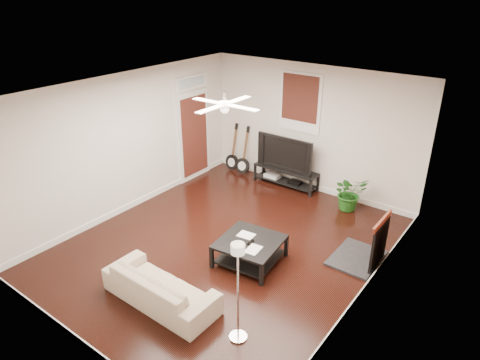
# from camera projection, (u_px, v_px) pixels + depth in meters

# --- Properties ---
(room) EXTENTS (5.01, 6.01, 2.81)m
(room) POSITION_uv_depth(u_px,v_px,m) (226.00, 175.00, 7.21)
(room) COLOR black
(room) RESTS_ON ground
(brick_accent) EXTENTS (0.02, 2.20, 2.80)m
(brick_accent) POSITION_uv_depth(u_px,v_px,m) (394.00, 193.00, 6.59)
(brick_accent) COLOR brown
(brick_accent) RESTS_ON floor
(fireplace) EXTENTS (0.80, 1.10, 0.92)m
(fireplace) POSITION_uv_depth(u_px,v_px,m) (368.00, 239.00, 7.14)
(fireplace) COLOR black
(fireplace) RESTS_ON floor
(window_back) EXTENTS (1.00, 0.06, 1.30)m
(window_back) POSITION_uv_depth(u_px,v_px,m) (300.00, 103.00, 9.30)
(window_back) COLOR #33140D
(window_back) RESTS_ON wall_back
(door_left) EXTENTS (0.08, 1.00, 2.50)m
(door_left) POSITION_uv_depth(u_px,v_px,m) (194.00, 128.00, 9.99)
(door_left) COLOR white
(door_left) RESTS_ON wall_left
(tv_stand) EXTENTS (1.53, 0.41, 0.43)m
(tv_stand) POSITION_uv_depth(u_px,v_px,m) (286.00, 177.00, 9.97)
(tv_stand) COLOR black
(tv_stand) RESTS_ON floor
(tv) EXTENTS (1.37, 0.18, 0.79)m
(tv) POSITION_uv_depth(u_px,v_px,m) (287.00, 152.00, 9.73)
(tv) COLOR black
(tv) RESTS_ON tv_stand
(coffee_table) EXTENTS (1.10, 1.10, 0.41)m
(coffee_table) POSITION_uv_depth(u_px,v_px,m) (250.00, 251.00, 7.26)
(coffee_table) COLOR black
(coffee_table) RESTS_ON floor
(sofa) EXTENTS (1.84, 0.74, 0.53)m
(sofa) POSITION_uv_depth(u_px,v_px,m) (161.00, 287.00, 6.33)
(sofa) COLOR tan
(sofa) RESTS_ON floor
(floor_lamp) EXTENTS (0.25, 0.25, 1.49)m
(floor_lamp) POSITION_uv_depth(u_px,v_px,m) (238.00, 293.00, 5.47)
(floor_lamp) COLOR silver
(floor_lamp) RESTS_ON floor
(potted_plant) EXTENTS (0.89, 0.90, 0.75)m
(potted_plant) POSITION_uv_depth(u_px,v_px,m) (350.00, 193.00, 8.87)
(potted_plant) COLOR #1C5A19
(potted_plant) RESTS_ON floor
(guitar_left) EXTENTS (0.38, 0.28, 1.20)m
(guitar_left) POSITION_uv_depth(u_px,v_px,m) (232.00, 148.00, 10.63)
(guitar_left) COLOR black
(guitar_left) RESTS_ON floor
(guitar_right) EXTENTS (0.39, 0.29, 1.20)m
(guitar_right) POSITION_uv_depth(u_px,v_px,m) (243.00, 151.00, 10.42)
(guitar_right) COLOR black
(guitar_right) RESTS_ON floor
(ceiling_fan) EXTENTS (1.24, 1.24, 0.32)m
(ceiling_fan) POSITION_uv_depth(u_px,v_px,m) (225.00, 104.00, 6.70)
(ceiling_fan) COLOR white
(ceiling_fan) RESTS_ON ceiling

